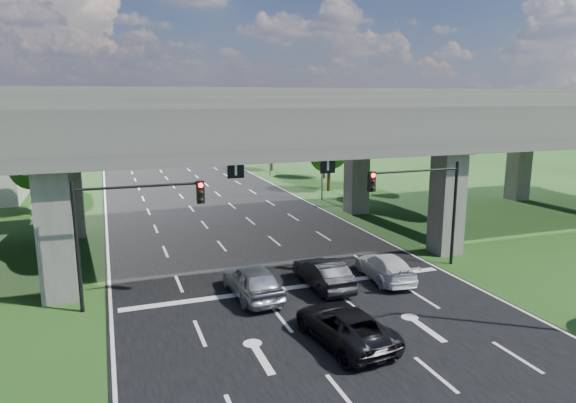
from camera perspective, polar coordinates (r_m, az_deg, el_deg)
ground at (r=23.48m, az=3.61°, el=-12.48°), size 160.00×160.00×0.00m
road at (r=32.31m, az=-3.46°, el=-5.63°), size 18.00×120.00×0.03m
overpass at (r=32.83m, az=-4.63°, el=8.68°), size 80.00×15.00×10.00m
signal_right at (r=29.24m, az=14.81°, el=0.60°), size 5.76×0.54×6.00m
signal_left at (r=24.20m, az=-17.45°, el=-1.80°), size 5.76×0.54×6.00m
streetlight_far at (r=47.62m, az=3.42°, el=7.10°), size 3.38×0.25×10.00m
streetlight_beyond at (r=62.61m, az=-2.40°, el=8.18°), size 3.38×0.25×10.00m
tree_left_near at (r=46.20m, az=-26.41°, el=4.49°), size 4.50×4.50×7.80m
tree_left_mid at (r=54.56m, az=-28.58°, el=4.52°), size 3.91×3.90×6.76m
tree_left_far at (r=61.96m, az=-23.93°, el=6.51°), size 4.80×4.80×8.32m
tree_right_near at (r=52.58m, az=4.65°, el=6.02°), size 4.20×4.20×7.28m
tree_right_mid at (r=61.10m, az=4.11°, el=6.50°), size 3.91×3.90×6.76m
tree_right_far at (r=67.08m, az=-1.83°, el=7.53°), size 4.50×4.50×7.80m
car_silver at (r=25.08m, az=-3.96°, el=-8.79°), size 2.20×4.90×1.63m
car_dark at (r=26.28m, az=3.92°, el=-7.98°), size 1.68×4.56×1.49m
car_white at (r=27.87m, az=10.73°, el=-7.16°), size 2.29×4.81×1.35m
car_trailing at (r=20.87m, az=6.30°, el=-13.53°), size 2.91×5.31×1.41m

